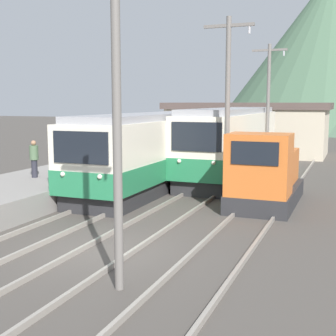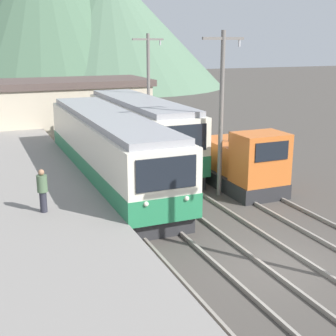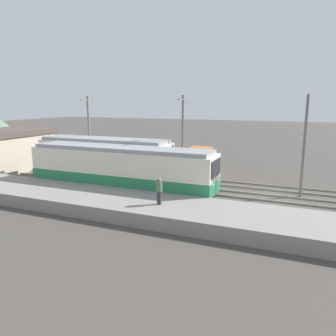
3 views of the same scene
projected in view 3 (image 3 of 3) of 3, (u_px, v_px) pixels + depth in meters
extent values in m
plane|color=#47423D|center=(267.00, 199.00, 23.53)|extent=(200.00, 200.00, 0.00)
cube|color=gray|center=(254.00, 223.00, 17.79)|extent=(4.50, 54.00, 0.87)
cube|color=gray|center=(261.00, 213.00, 20.51)|extent=(0.10, 60.00, 0.14)
cube|color=gray|center=(263.00, 206.00, 21.81)|extent=(0.10, 60.00, 0.14)
cube|color=gray|center=(266.00, 200.00, 23.04)|extent=(0.10, 60.00, 0.14)
cube|color=gray|center=(268.00, 195.00, 24.34)|extent=(0.10, 60.00, 0.14)
cube|color=gray|center=(270.00, 190.00, 25.75)|extent=(0.10, 60.00, 0.14)
cube|color=gray|center=(272.00, 186.00, 27.05)|extent=(0.10, 60.00, 0.14)
cube|color=#28282B|center=(121.00, 189.00, 25.10)|extent=(2.58, 14.10, 0.70)
cube|color=silver|center=(121.00, 167.00, 24.76)|extent=(2.80, 14.69, 2.63)
cube|color=#267A4C|center=(121.00, 178.00, 24.93)|extent=(2.84, 14.73, 0.95)
cube|color=black|center=(216.00, 168.00, 21.86)|extent=(2.24, 0.06, 1.16)
sphere|color=silver|center=(213.00, 185.00, 21.36)|extent=(0.18, 0.18, 0.18)
sphere|color=silver|center=(219.00, 180.00, 22.75)|extent=(0.18, 0.18, 0.18)
cube|color=#939399|center=(120.00, 148.00, 24.47)|extent=(2.46, 14.10, 0.28)
cube|color=#28282B|center=(105.00, 177.00, 28.88)|extent=(2.58, 11.52, 0.70)
cube|color=silver|center=(105.00, 157.00, 28.53)|extent=(2.80, 12.00, 2.83)
cube|color=#267A4C|center=(105.00, 168.00, 28.71)|extent=(2.84, 12.04, 1.02)
cube|color=black|center=(168.00, 155.00, 26.12)|extent=(2.24, 0.06, 1.24)
sphere|color=silver|center=(165.00, 170.00, 25.64)|extent=(0.18, 0.18, 0.18)
sphere|color=silver|center=(172.00, 167.00, 27.03)|extent=(0.18, 0.18, 0.18)
cube|color=#939399|center=(104.00, 140.00, 28.22)|extent=(2.46, 11.52, 0.28)
cube|color=#28282B|center=(179.00, 176.00, 29.36)|extent=(2.40, 5.41, 0.70)
cube|color=#D16628|center=(199.00, 161.00, 28.36)|extent=(2.28, 1.73, 2.30)
cube|color=black|center=(209.00, 156.00, 27.93)|extent=(1.68, 0.04, 0.83)
cube|color=#D16628|center=(171.00, 164.00, 29.48)|extent=(1.92, 3.58, 1.40)
cylinder|color=black|center=(171.00, 153.00, 29.29)|extent=(0.16, 0.16, 0.50)
cylinder|color=slate|center=(304.00, 147.00, 23.49)|extent=(0.20, 0.20, 7.42)
cube|color=slate|center=(308.00, 99.00, 22.82)|extent=(2.00, 0.12, 0.12)
cylinder|color=#B2B2B7|center=(308.00, 102.00, 23.58)|extent=(0.10, 0.10, 0.30)
cylinder|color=slate|center=(183.00, 141.00, 27.02)|extent=(0.20, 0.20, 7.42)
cube|color=slate|center=(183.00, 99.00, 26.35)|extent=(2.00, 0.12, 0.12)
cylinder|color=#B2B2B7|center=(186.00, 102.00, 27.11)|extent=(0.10, 0.10, 0.30)
cylinder|color=slate|center=(89.00, 136.00, 30.55)|extent=(0.20, 0.20, 7.42)
cube|color=slate|center=(87.00, 100.00, 29.88)|extent=(2.00, 0.12, 0.12)
cylinder|color=#B2B2B7|center=(93.00, 102.00, 30.65)|extent=(0.10, 0.10, 0.30)
cylinder|color=#282833|center=(159.00, 198.00, 19.51)|extent=(0.26, 0.26, 0.78)
cylinder|color=#4C6647|center=(159.00, 187.00, 19.37)|extent=(0.38, 0.38, 0.63)
sphere|color=#9E7051|center=(159.00, 180.00, 19.29)|extent=(0.22, 0.22, 0.22)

